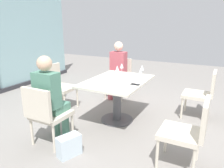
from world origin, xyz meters
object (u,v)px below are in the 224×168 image
chair_near_window (58,84)px  person_far_left (50,96)px  wine_glass_1 (116,75)px  wine_glass_4 (122,66)px  cell_phone_on_table (135,84)px  dining_table_main (117,90)px  chair_far_left (46,112)px  wine_glass_0 (142,68)px  handbag_0 (69,146)px  coffee_cup (126,80)px  person_far_right (117,68)px  wine_glass_2 (140,72)px  chair_far_right (119,76)px  chair_front_right (203,92)px  chair_front_left (189,129)px  wine_glass_3 (117,68)px

chair_near_window → person_far_left: person_far_left is taller
chair_near_window → wine_glass_1: wine_glass_1 is taller
wine_glass_4 → cell_phone_on_table: (-0.65, -0.53, -0.13)m
dining_table_main → person_far_left: person_far_left is taller
chair_far_left → wine_glass_0: size_ratio=4.70×
chair_far_left → wine_glass_1: (1.01, -0.56, 0.37)m
dining_table_main → wine_glass_0: (0.54, -0.24, 0.31)m
chair_far_left → chair_near_window: same height
chair_near_window → handbag_0: bearing=-135.7°
chair_near_window → coffee_cup: bearing=-92.5°
dining_table_main → handbag_0: size_ratio=4.25×
wine_glass_1 → person_far_right: bearing=24.9°
person_far_right → wine_glass_0: (-0.51, -0.75, 0.16)m
wine_glass_2 → coffee_cup: wine_glass_2 is taller
coffee_cup → handbag_0: 1.36m
person_far_right → wine_glass_2: size_ratio=6.81×
chair_near_window → person_far_right: person_far_right is taller
chair_far_right → chair_near_window: (-1.16, 0.78, 0.00)m
person_far_left → chair_front_right: bearing=-44.6°
wine_glass_1 → wine_glass_0: bearing=-15.5°
wine_glass_2 → cell_phone_on_table: bearing=-172.7°
chair_front_left → person_far_right: 2.58m
wine_glass_4 → cell_phone_on_table: size_ratio=1.28×
wine_glass_2 → cell_phone_on_table: wine_glass_2 is taller
wine_glass_0 → chair_far_right: bearing=50.5°
chair_front_left → wine_glass_1: wine_glass_1 is taller
cell_phone_on_table → person_far_right: bearing=39.4°
chair_front_left → person_far_right: person_far_right is taller
person_far_right → cell_phone_on_table: (-1.16, -0.88, 0.03)m
chair_near_window → chair_far_right: bearing=-34.0°
coffee_cup → person_far_right: bearing=32.3°
chair_near_window → chair_front_right: size_ratio=1.00×
chair_far_right → person_far_right: size_ratio=0.69×
chair_front_right → wine_glass_4: (-0.23, 1.46, 0.37)m
chair_front_left → person_far_right: (1.83, 1.80, 0.20)m
wine_glass_1 → wine_glass_2: (0.37, -0.28, 0.00)m
chair_far_left → wine_glass_2: size_ratio=4.70×
chair_far_left → coffee_cup: chair_far_left is taller
chair_front_left → wine_glass_3: bearing=53.4°
wine_glass_2 → coffee_cup: (-0.28, 0.13, -0.09)m
chair_front_left → coffee_cup: size_ratio=9.67×
wine_glass_1 → handbag_0: (-1.08, 0.14, -0.72)m
person_far_right → chair_front_left: bearing=-135.4°
wine_glass_1 → wine_glass_4: same height
chair_far_right → wine_glass_2: size_ratio=4.70×
wine_glass_2 → person_far_left: bearing=146.7°
person_far_left → wine_glass_4: (1.59, -0.34, 0.16)m
dining_table_main → chair_front_left: size_ratio=1.47×
wine_glass_2 → handbag_0: size_ratio=0.62×
wine_glass_3 → wine_glass_4: 0.25m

